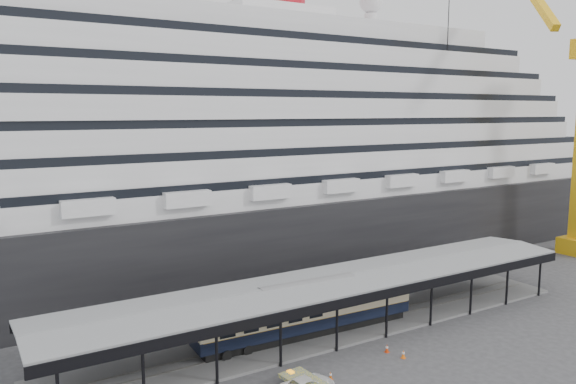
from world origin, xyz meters
name	(u,v)px	position (x,y,z in m)	size (l,w,h in m)	color
ground	(368,347)	(0.00, 0.00, 0.00)	(200.00, 200.00, 0.00)	#38383A
cruise_ship	(217,132)	(0.05, 32.00, 18.35)	(130.00, 30.00, 43.90)	black
platform_canopy	(336,306)	(0.00, 5.00, 2.36)	(56.00, 9.18, 5.30)	slate
pullman_carriage	(307,309)	(-3.30, 5.00, 2.66)	(22.43, 3.78, 21.92)	black
traffic_cone_left	(331,375)	(-6.49, -3.17, 0.34)	(0.43, 0.43, 0.68)	#D7570B
traffic_cone_mid	(387,348)	(0.75, -1.63, 0.37)	(0.38, 0.38, 0.74)	red
traffic_cone_right	(403,354)	(1.15, -3.28, 0.37)	(0.50, 0.50, 0.75)	orange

